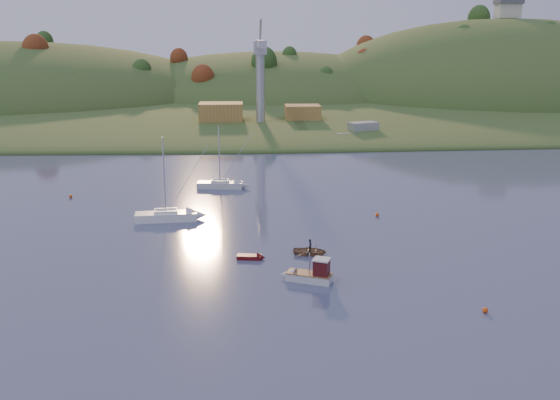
{
  "coord_description": "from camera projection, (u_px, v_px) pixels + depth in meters",
  "views": [
    {
      "loc": [
        -2.82,
        -36.96,
        23.64
      ],
      "look_at": [
        1.68,
        35.82,
        4.43
      ],
      "focal_mm": 40.0,
      "sensor_mm": 36.0,
      "label": 1
    }
  ],
  "objects": [
    {
      "name": "hill_right",
      "position": [
        500.0,
        101.0,
        235.75
      ],
      "size": [
        150.0,
        130.0,
        60.0
      ],
      "primitive_type": "ellipsoid",
      "color": "#334D1F",
      "rests_on": "ground"
    },
    {
      "name": "dock_crane",
      "position": [
        260.0,
        63.0,
        151.88
      ],
      "size": [
        3.2,
        28.0,
        20.3
      ],
      "color": "#B7B7BC",
      "rests_on": "wharf"
    },
    {
      "name": "far_shore",
      "position": [
        248.0,
        94.0,
        263.85
      ],
      "size": [
        620.0,
        220.0,
        1.5
      ],
      "primitive_type": "cube",
      "color": "#334D1F",
      "rests_on": "ground"
    },
    {
      "name": "hill_center",
      "position": [
        274.0,
        98.0,
        245.15
      ],
      "size": [
        140.0,
        120.0,
        36.0
      ],
      "primitive_type": "ellipsoid",
      "color": "#334D1F",
      "rests_on": "ground"
    },
    {
      "name": "wharf",
      "position": [
        272.0,
        127.0,
        159.61
      ],
      "size": [
        42.0,
        16.0,
        2.4
      ],
      "primitive_type": "cube",
      "color": "slate",
      "rests_on": "ground"
    },
    {
      "name": "buoy_0",
      "position": [
        485.0,
        310.0,
        54.93
      ],
      "size": [
        0.5,
        0.5,
        0.5
      ],
      "primitive_type": "sphere",
      "color": "#EF4B0C",
      "rests_on": "ground"
    },
    {
      "name": "paddler",
      "position": [
        310.0,
        248.0,
        69.48
      ],
      "size": [
        0.47,
        0.63,
        1.54
      ],
      "primitive_type": "imported",
      "rotation": [
        0.0,
        0.0,
        1.37
      ],
      "color": "black",
      "rests_on": "ground"
    },
    {
      "name": "hilltop_house",
      "position": [
        508.0,
        8.0,
        227.24
      ],
      "size": [
        9.0,
        7.0,
        6.45
      ],
      "color": "beige",
      "rests_on": "hill_right"
    },
    {
      "name": "hillside_trees",
      "position": [
        249.0,
        105.0,
        220.42
      ],
      "size": [
        280.0,
        50.0,
        32.0
      ],
      "primitive_type": null,
      "color": "#204217",
      "rests_on": "ground"
    },
    {
      "name": "red_tender",
      "position": [
        255.0,
        257.0,
        68.17
      ],
      "size": [
        3.23,
        1.48,
        1.06
      ],
      "rotation": [
        0.0,
        0.0,
        -0.14
      ],
      "color": "#530B0D",
      "rests_on": "ground"
    },
    {
      "name": "work_vessel",
      "position": [
        363.0,
        133.0,
        147.28
      ],
      "size": [
        16.61,
        10.22,
        4.02
      ],
      "rotation": [
        0.0,
        0.0,
        0.32
      ],
      "color": "slate",
      "rests_on": "ground"
    },
    {
      "name": "canoe",
      "position": [
        310.0,
        251.0,
        69.58
      ],
      "size": [
        4.27,
        3.42,
        0.79
      ],
      "primitive_type": "imported",
      "rotation": [
        0.0,
        0.0,
        1.37
      ],
      "color": "#8A6B4C",
      "rests_on": "ground"
    },
    {
      "name": "ground",
      "position": [
        288.0,
        399.0,
        41.87
      ],
      "size": [
        500.0,
        500.0,
        0.0
      ],
      "primitive_type": "plane",
      "color": "#3E4365",
      "rests_on": "ground"
    },
    {
      "name": "buoy_1",
      "position": [
        377.0,
        215.0,
        84.3
      ],
      "size": [
        0.5,
        0.5,
        0.5
      ],
      "primitive_type": "sphere",
      "color": "#EF4B0C",
      "rests_on": "ground"
    },
    {
      "name": "shed_west",
      "position": [
        221.0,
        112.0,
        158.88
      ],
      "size": [
        11.0,
        8.0,
        4.8
      ],
      "primitive_type": "cube",
      "color": "#A57B37",
      "rests_on": "wharf"
    },
    {
      "name": "sailboat_near",
      "position": [
        166.0,
        215.0,
        82.29
      ],
      "size": [
        8.21,
        3.09,
        11.14
      ],
      "rotation": [
        0.0,
        0.0,
        0.09
      ],
      "color": "white",
      "rests_on": "ground"
    },
    {
      "name": "shed_east",
      "position": [
        303.0,
        113.0,
        161.2
      ],
      "size": [
        9.0,
        7.0,
        4.0
      ],
      "primitive_type": "cube",
      "color": "#A57B37",
      "rests_on": "wharf"
    },
    {
      "name": "sailboat_far",
      "position": [
        220.0,
        184.0,
        99.92
      ],
      "size": [
        7.45,
        3.05,
        10.05
      ],
      "rotation": [
        0.0,
        0.0,
        -0.12
      ],
      "color": "silver",
      "rests_on": "ground"
    },
    {
      "name": "fishing_boat",
      "position": [
        306.0,
        274.0,
        61.96
      ],
      "size": [
        5.49,
        3.56,
        3.36
      ],
      "rotation": [
        0.0,
        0.0,
        2.74
      ],
      "color": "silver",
      "rests_on": "ground"
    },
    {
      "name": "hill_left",
      "position": [
        4.0,
        102.0,
        229.52
      ],
      "size": [
        170.0,
        140.0,
        44.0
      ],
      "primitive_type": "ellipsoid",
      "color": "#334D1F",
      "rests_on": "ground"
    },
    {
      "name": "shore_slope",
      "position": [
        250.0,
        112.0,
        201.12
      ],
      "size": [
        640.0,
        150.0,
        7.0
      ],
      "primitive_type": "ellipsoid",
      "color": "#334D1F",
      "rests_on": "ground"
    },
    {
      "name": "buoy_2",
      "position": [
        71.0,
        196.0,
        93.96
      ],
      "size": [
        0.5,
        0.5,
        0.5
      ],
      "primitive_type": "sphere",
      "color": "#EF4B0C",
      "rests_on": "ground"
    }
  ]
}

